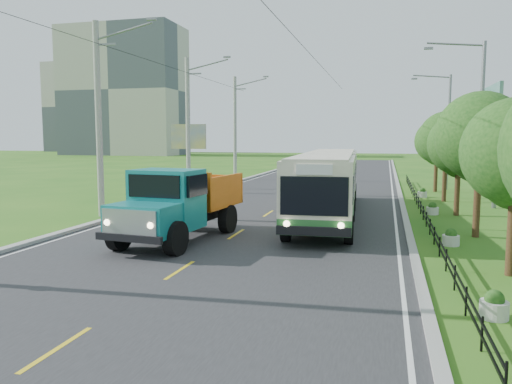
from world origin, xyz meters
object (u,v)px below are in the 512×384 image
at_px(pole_mid, 188,124).
at_px(tree_third, 481,141).
at_px(tree_back, 438,144).
at_px(planter_front, 494,306).
at_px(billboard_left, 189,141).
at_px(streetlight_mid, 478,122).
at_px(bus, 329,179).
at_px(planter_far, 422,193).
at_px(dump_truck, 179,200).
at_px(pole_near, 99,119).
at_px(planter_near, 451,238).
at_px(streetlight_far, 446,128).
at_px(pole_far, 235,128).
at_px(tree_fourth, 460,148).
at_px(planter_mid, 432,209).
at_px(tree_fifth, 447,142).
at_px(billboard_right, 490,118).

distance_m(pole_mid, tree_third, 22.25).
xyz_separation_m(tree_back, planter_front, (-1.26, -28.14, -3.37)).
bearing_deg(tree_third, billboard_left, 140.67).
height_order(streetlight_mid, billboard_left, streetlight_mid).
distance_m(streetlight_mid, bus, 8.22).
bearing_deg(pole_mid, planter_far, 3.39).
xyz_separation_m(billboard_left, dump_truck, (7.66, -19.70, -2.22)).
relative_size(pole_near, planter_near, 14.93).
xyz_separation_m(pole_mid, tree_back, (18.12, 5.14, -1.44)).
bearing_deg(streetlight_far, pole_mid, -159.68).
bearing_deg(tree_third, pole_far, 126.09).
relative_size(tree_fourth, planter_near, 8.06).
bearing_deg(streetlight_far, bus, -114.91).
bearing_deg(planter_mid, planter_near, -90.00).
relative_size(tree_fifth, tree_back, 1.05).
distance_m(pole_near, planter_mid, 18.23).
xyz_separation_m(pole_near, pole_far, (0.00, 24.00, 0.00)).
bearing_deg(planter_far, tree_fourth, -80.92).
bearing_deg(pole_near, pole_far, 90.00).
bearing_deg(tree_back, tree_fourth, -90.00).
xyz_separation_m(tree_fifth, planter_near, (-1.26, -14.14, -3.57)).
relative_size(tree_fourth, streetlight_mid, 0.60).
xyz_separation_m(tree_fifth, billboard_right, (2.44, -0.14, 1.49)).
xyz_separation_m(tree_fourth, dump_truck, (-11.70, -9.84, -1.94)).
xyz_separation_m(pole_near, planter_front, (16.86, -11.00, -4.81)).
xyz_separation_m(planter_front, bus, (-5.37, 14.03, 1.67)).
xyz_separation_m(tree_fourth, planter_front, (-1.26, -16.14, -3.30)).
relative_size(billboard_left, bus, 0.31).
height_order(tree_third, dump_truck, tree_third).
bearing_deg(tree_third, pole_near, 177.29).
bearing_deg(billboard_right, bus, -138.72).
height_order(tree_fourth, planter_front, tree_fourth).
distance_m(tree_fifth, bus, 10.64).
bearing_deg(tree_fourth, planter_front, -94.45).
height_order(streetlight_mid, billboard_right, streetlight_mid).
bearing_deg(billboard_left, bus, -43.24).
bearing_deg(bus, streetlight_mid, 11.99).
height_order(billboard_right, dump_truck, billboard_right).
bearing_deg(billboard_right, tree_fifth, 176.70).
relative_size(tree_back, planter_front, 8.21).
relative_size(tree_back, streetlight_far, 0.61).
xyz_separation_m(streetlight_far, planter_far, (-2.04, -6.00, -4.62)).
relative_size(pole_mid, bus, 0.59).
bearing_deg(pole_mid, planter_mid, -22.54).
height_order(pole_far, streetlight_far, pole_far).
xyz_separation_m(tree_third, planter_mid, (-1.26, 5.86, -3.70)).
height_order(planter_front, dump_truck, dump_truck).
bearing_deg(pole_near, dump_truck, -36.21).
bearing_deg(streetlight_mid, tree_fourth, 169.85).
bearing_deg(tree_fourth, streetlight_far, 86.75).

